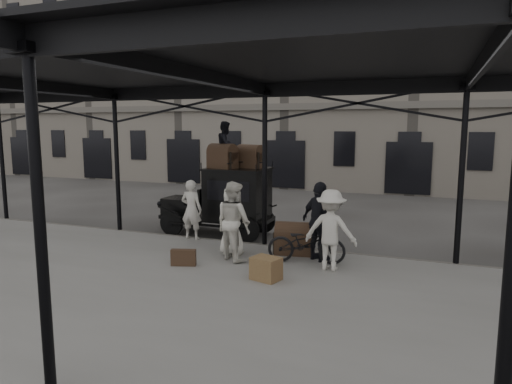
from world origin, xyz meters
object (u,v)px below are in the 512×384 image
bicycle (306,243)px  steamer_trunk_platform (294,240)px  taxi (229,198)px  steamer_trunk_roof_near (222,158)px  porter_left (191,210)px  porter_official (320,222)px

bicycle → steamer_trunk_platform: size_ratio=1.97×
taxi → steamer_trunk_roof_near: 1.32m
steamer_trunk_roof_near → porter_left: bearing=-97.4°
porter_left → steamer_trunk_roof_near: (0.49, 1.14, 1.46)m
porter_left → porter_official: 4.12m
taxi → steamer_trunk_roof_near: size_ratio=4.21×
taxi → bicycle: bearing=-37.6°
taxi → steamer_trunk_platform: bearing=-33.6°
steamer_trunk_roof_near → taxi: bearing=87.6°
porter_official → steamer_trunk_roof_near: (-3.55, 1.92, 1.36)m
taxi → porter_left: bearing=-112.2°
bicycle → steamer_trunk_roof_near: (-3.31, 2.24, 1.85)m
steamer_trunk_platform → steamer_trunk_roof_near: bearing=141.4°
taxi → porter_left: size_ratio=2.06×
porter_left → porter_official: (4.04, -0.78, 0.10)m
porter_left → taxi: bearing=-113.5°
porter_official → bicycle: size_ratio=1.05×
bicycle → steamer_trunk_roof_near: bearing=45.3°
steamer_trunk_roof_near → steamer_trunk_platform: 3.77m
porter_left → steamer_trunk_platform: bearing=171.5°
bicycle → porter_official: bearing=-47.3°
porter_official → steamer_trunk_platform: (-0.76, 0.36, -0.64)m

